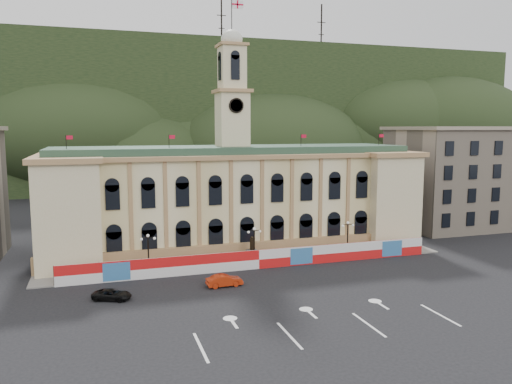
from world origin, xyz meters
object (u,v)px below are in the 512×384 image
object	(u,v)px
black_suv	(112,295)
red_sedan	(224,280)
lamp_center	(254,242)
statue	(252,254)

from	to	relation	value
black_suv	red_sedan	bearing A→B (deg)	-62.47
black_suv	lamp_center	bearing A→B (deg)	-41.57
lamp_center	black_suv	xyz separation A→B (m)	(-18.75, -8.54, -2.50)
lamp_center	black_suv	bearing A→B (deg)	-155.51
statue	red_sedan	xyz separation A→B (m)	(-6.11, -8.75, -0.49)
lamp_center	red_sedan	size ratio (longest dim) A/B	1.20
statue	red_sedan	bearing A→B (deg)	-124.92
lamp_center	black_suv	size ratio (longest dim) A/B	1.12
statue	lamp_center	bearing A→B (deg)	-90.00
statue	black_suv	distance (m)	21.04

